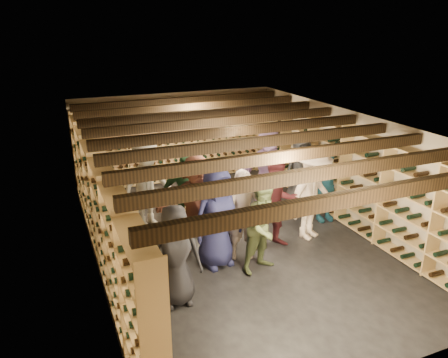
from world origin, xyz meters
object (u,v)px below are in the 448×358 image
crate_stack_left (207,202)px  person_8 (277,204)px  person_6 (217,217)px  person_12 (300,171)px  person_11 (268,167)px  person_4 (325,187)px  crate_loose (270,191)px  person_3 (313,194)px  person_2 (264,227)px  person_10 (186,194)px  person_5 (197,202)px  person_9 (147,184)px  person_0 (176,256)px  person_1 (225,209)px  person_7 (243,215)px  crate_stack_right (177,204)px

crate_stack_left → person_8: (0.73, -1.87, 0.56)m
person_6 → person_12: size_ratio=1.13×
person_11 → person_4: bearing=-61.6°
crate_loose → person_4: 1.98m
person_3 → person_4: (0.74, 0.60, -0.17)m
person_2 → person_10: (-0.83, 1.83, 0.06)m
person_4 → person_5: 3.00m
person_8 → person_9: (-2.07, 1.87, 0.05)m
person_3 → person_5: bearing=145.5°
person_11 → crate_loose: bearing=51.9°
person_4 → person_6: bearing=-159.1°
person_0 → person_12: 4.74m
crate_stack_left → person_11: 1.66m
person_1 → person_8: size_ratio=0.82×
person_3 → person_6: person_3 is taller
person_0 → person_1: size_ratio=1.11×
person_7 → person_11: size_ratio=0.89×
person_2 → person_6: bearing=130.5°
person_6 → person_8: 1.32m
person_7 → person_9: (-1.31, 1.99, 0.10)m
person_9 → person_10: (0.63, -0.68, -0.07)m
crate_loose → person_4: bearing=-78.8°
person_0 → person_1: bearing=48.4°
crate_loose → person_5: bearing=-144.4°
person_3 → person_11: same height
person_4 → person_7: size_ratio=0.92×
crate_stack_right → person_0: 3.40m
person_4 → person_7: bearing=-156.8°
crate_stack_left → person_11: bearing=0.0°
person_3 → person_9: 3.43m
crate_stack_right → person_6: person_6 is taller
person_5 → person_12: bearing=16.1°
person_7 → person_12: person_7 is taller
crate_loose → person_10: (-2.67, -1.29, 0.80)m
crate_loose → person_12: bearing=-65.5°
person_1 → person_10: 0.91m
person_1 → person_10: (-0.58, 0.70, 0.14)m
person_4 → person_8: (-1.58, -0.67, 0.12)m
person_0 → person_10: size_ratio=0.94×
person_4 → crate_stack_left: bearing=157.2°
crate_stack_left → person_2: (0.12, -2.52, 0.49)m
person_5 → person_8: bearing=-27.1°
person_3 → person_12: bearing=44.3°
person_0 → person_6: 1.30m
person_0 → person_12: (3.90, 2.69, 0.00)m
crate_stack_left → person_3: person_3 is taller
person_8 → person_10: (-1.44, 1.19, -0.02)m
person_4 → person_11: bearing=127.2°
person_10 → person_11: (2.26, 0.68, 0.08)m
crate_stack_left → person_8: bearing=-68.7°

